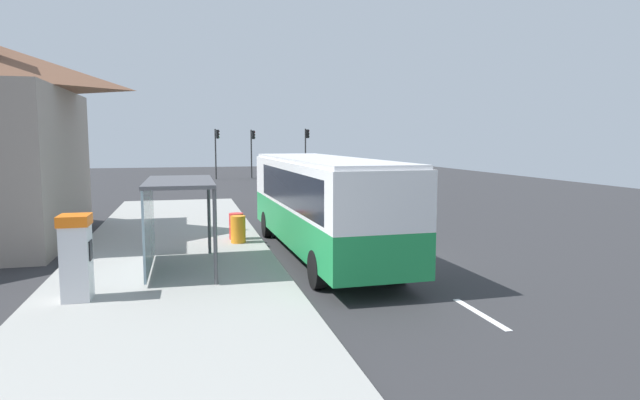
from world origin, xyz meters
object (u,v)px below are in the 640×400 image
object	(u,v)px
traffic_light_near_side	(306,145)
bus_shelter	(168,201)
traffic_light_far_side	(217,146)
recycling_bin_red	(236,226)
sedan_near	(276,171)
white_van	(314,177)
ticket_machine	(76,257)
bus	(321,200)
recycling_bin_orange	(238,229)
traffic_light_median	(252,146)

from	to	relation	value
traffic_light_near_side	bus_shelter	world-z (taller)	traffic_light_near_side
traffic_light_near_side	traffic_light_far_side	world-z (taller)	traffic_light_near_side
recycling_bin_red	traffic_light_near_side	xyz separation A→B (m)	(9.70, 32.07, 2.57)
sedan_near	traffic_light_far_side	size ratio (longest dim) A/B	0.93
white_van	traffic_light_near_side	bearing A→B (deg)	79.20
ticket_machine	traffic_light_far_side	world-z (taller)	traffic_light_far_side
ticket_machine	traffic_light_near_side	bearing A→B (deg)	70.30
traffic_light_far_side	white_van	bearing A→B (deg)	-73.69
white_van	traffic_light_far_side	distance (m)	18.96
bus	bus_shelter	bearing A→B (deg)	-162.79
sedan_near	ticket_machine	distance (m)	39.40
sedan_near	recycling_bin_orange	size ratio (longest dim) A/B	4.67
white_van	traffic_light_near_side	xyz separation A→B (m)	(3.30, 17.31, 1.88)
recycling_bin_orange	ticket_machine	bearing A→B (deg)	-125.01
bus	sedan_near	xyz separation A→B (m)	(4.01, 34.02, -1.05)
recycling_bin_orange	bus	bearing A→B (deg)	-39.15
bus	traffic_light_near_side	world-z (taller)	traffic_light_near_side
ticket_machine	bus_shelter	bearing A→B (deg)	51.60
bus_shelter	white_van	bearing A→B (deg)	65.55
sedan_near	ticket_machine	bearing A→B (deg)	-105.70
bus	recycling_bin_orange	xyz separation A→B (m)	(-2.49, 2.03, -1.19)
recycling_bin_orange	recycling_bin_red	world-z (taller)	same
sedan_near	ticket_machine	xyz separation A→B (m)	(-10.66, -37.93, 0.38)
recycling_bin_red	traffic_light_median	world-z (taller)	traffic_light_median
bus	traffic_light_median	distance (m)	36.48
ticket_machine	recycling_bin_orange	xyz separation A→B (m)	(4.16, 5.94, -0.52)
ticket_machine	white_van	bearing A→B (deg)	63.73
recycling_bin_orange	traffic_light_far_side	size ratio (longest dim) A/B	0.20
sedan_near	traffic_light_near_side	xyz separation A→B (m)	(3.20, 0.78, 2.43)
traffic_light_far_side	sedan_near	bearing A→B (deg)	-16.29
recycling_bin_red	bus_shelter	size ratio (longest dim) A/B	0.24
recycling_bin_red	traffic_light_median	bearing A→B (deg)	82.22
recycling_bin_orange	traffic_light_far_side	xyz separation A→B (m)	(1.10, 33.57, 2.54)
white_van	sedan_near	world-z (taller)	white_van
white_van	recycling_bin_red	bearing A→B (deg)	-113.44
white_van	ticket_machine	distance (m)	23.86
recycling_bin_orange	traffic_light_median	distance (m)	34.77
ticket_machine	sedan_near	bearing A→B (deg)	74.30
white_van	ticket_machine	size ratio (longest dim) A/B	2.71
recycling_bin_red	bus	bearing A→B (deg)	-47.61
sedan_near	ticket_machine	size ratio (longest dim) A/B	2.29
sedan_near	recycling_bin_red	distance (m)	31.96
traffic_light_far_side	recycling_bin_red	bearing A→B (deg)	-91.92
bus	recycling_bin_orange	bearing A→B (deg)	140.85
traffic_light_far_side	ticket_machine	bearing A→B (deg)	-97.59
white_van	sedan_near	distance (m)	16.54
bus_shelter	sedan_near	bearing A→B (deg)	76.20
bus	white_van	xyz separation A→B (m)	(3.91, 17.49, -0.50)
recycling_bin_red	recycling_bin_orange	bearing A→B (deg)	-90.00
traffic_light_far_side	traffic_light_median	size ratio (longest dim) A/B	1.01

